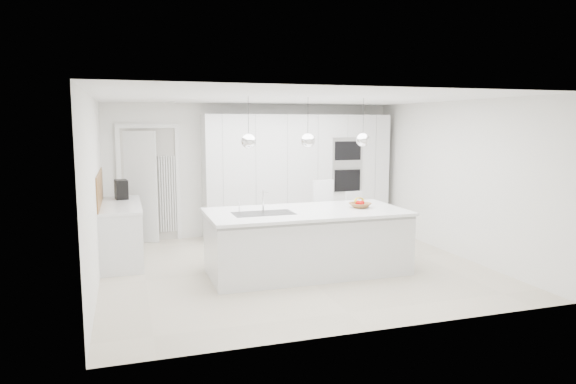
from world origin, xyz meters
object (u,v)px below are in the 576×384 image
object	(u,v)px
espresso_machine	(121,189)
bar_stool_left	(326,218)
island_base	(307,243)
fruit_bowl	(360,205)
bar_stool_right	(357,222)

from	to	relation	value
espresso_machine	bar_stool_left	distance (m)	3.41
island_base	espresso_machine	xyz separation A→B (m)	(-2.53, 2.03, 0.63)
island_base	bar_stool_left	bearing A→B (deg)	53.42
bar_stool_left	fruit_bowl	bearing A→B (deg)	-87.69
bar_stool_right	bar_stool_left	bearing A→B (deg)	179.22
espresso_machine	bar_stool_left	size ratio (longest dim) A/B	0.26
island_base	fruit_bowl	size ratio (longest dim) A/B	9.25
island_base	bar_stool_left	xyz separation A→B (m)	(0.64, 0.87, 0.17)
fruit_bowl	bar_stool_left	size ratio (longest dim) A/B	0.25
espresso_machine	bar_stool_right	world-z (taller)	espresso_machine
espresso_machine	bar_stool_left	bearing A→B (deg)	-27.77
island_base	espresso_machine	size ratio (longest dim) A/B	8.85
fruit_bowl	espresso_machine	bearing A→B (deg)	149.31
fruit_bowl	bar_stool_right	size ratio (longest dim) A/B	0.31
espresso_machine	bar_stool_right	size ratio (longest dim) A/B	0.32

